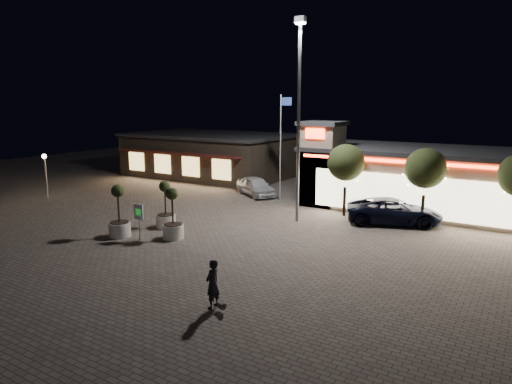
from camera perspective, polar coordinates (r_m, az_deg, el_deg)
The scene contains 16 objects.
ground at distance 23.82m, azimuth -8.09°, elevation -7.18°, with size 90.00×90.00×0.00m, color #6D6258.
retail_building at distance 33.86m, azimuth 22.78°, elevation 1.39°, with size 20.40×8.40×6.10m.
restaurant_building at distance 47.26m, azimuth -5.67°, elevation 4.71°, with size 16.40×11.00×4.30m.
floodlight_pole at distance 28.23m, azimuth 5.37°, elevation 10.25°, with size 0.60×0.40×12.38m.
flagpole at distance 34.58m, azimuth 3.22°, elevation 6.67°, with size 0.95×0.10×8.00m.
lamp_post_west at distance 39.27m, azimuth -24.86°, elevation 2.84°, with size 0.36×0.36×3.48m.
string_tree_a at distance 30.43m, azimuth 11.17°, elevation 3.62°, with size 2.42×2.42×4.79m.
string_tree_b at distance 29.06m, azimuth 20.42°, elevation 2.77°, with size 2.42×2.42×4.79m.
pickup_truck at distance 29.61m, azimuth 16.85°, elevation -2.31°, with size 2.65×5.74×1.59m, color black.
white_sedan at distance 36.83m, azimuth -0.02°, elevation 0.73°, with size 1.82×4.51×1.54m, color silver.
pedestrian at distance 17.10m, azimuth -5.45°, elevation -11.36°, with size 0.67×0.44×1.85m, color black.
dog at distance 16.97m, azimuth -4.24°, elevation -13.96°, with size 0.49×0.31×0.27m.
planter_left at distance 27.98m, azimuth -11.22°, elevation -2.62°, with size 1.17×1.17×2.87m.
planter_mid at distance 26.74m, azimuth -16.72°, elevation -3.45°, with size 1.21×1.21×2.98m.
planter_right at distance 25.71m, azimuth -10.34°, elevation -3.81°, with size 1.17×1.17×2.88m.
valet_sign at distance 25.63m, azimuth -14.45°, elevation -2.82°, with size 0.67×0.10×2.02m.
Camera 1 is at (14.65, -17.23, 7.48)m, focal length 32.00 mm.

